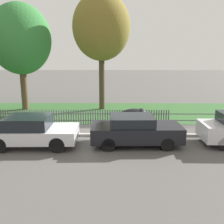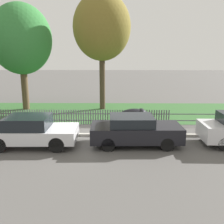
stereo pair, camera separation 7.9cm
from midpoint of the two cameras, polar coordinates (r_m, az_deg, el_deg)
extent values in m
plane|color=#565451|center=(12.94, -10.45, -5.51)|extent=(120.00, 120.00, 0.00)
cube|color=#B2ADA3|center=(13.01, -10.38, -5.12)|extent=(43.60, 0.20, 0.12)
cube|color=#33602D|center=(18.34, -7.06, 0.05)|extent=(43.60, 6.79, 0.01)
cube|color=#4C4C51|center=(15.04, -8.81, -1.86)|extent=(43.60, 0.03, 0.05)
cube|color=#4C4C51|center=(14.95, -8.86, -0.39)|extent=(43.60, 0.03, 0.05)
cube|color=#4C4C51|center=(16.24, -23.83, -1.01)|extent=(0.06, 0.03, 0.90)
cube|color=#4C4C51|center=(16.18, -23.37, -1.02)|extent=(0.06, 0.03, 0.90)
cube|color=#4C4C51|center=(16.12, -22.90, -1.02)|extent=(0.06, 0.03, 0.90)
cube|color=#4C4C51|center=(16.06, -22.43, -1.03)|extent=(0.06, 0.03, 0.90)
cube|color=#4C4C51|center=(16.00, -21.95, -1.03)|extent=(0.06, 0.03, 0.90)
cube|color=#4C4C51|center=(15.95, -21.47, -1.04)|extent=(0.06, 0.03, 0.90)
cube|color=#4C4C51|center=(15.89, -20.99, -1.05)|extent=(0.06, 0.03, 0.90)
cube|color=#4C4C51|center=(15.84, -20.51, -1.05)|extent=(0.06, 0.03, 0.90)
cube|color=#4C4C51|center=(15.79, -20.02, -1.06)|extent=(0.06, 0.03, 0.90)
cube|color=#4C4C51|center=(15.74, -19.53, -1.06)|extent=(0.06, 0.03, 0.90)
cube|color=#4C4C51|center=(15.69, -19.04, -1.07)|extent=(0.06, 0.03, 0.90)
cube|color=#4C4C51|center=(15.64, -18.54, -1.07)|extent=(0.06, 0.03, 0.90)
cube|color=#4C4C51|center=(15.59, -18.04, -1.08)|extent=(0.06, 0.03, 0.90)
cube|color=#4C4C51|center=(15.55, -17.53, -1.08)|extent=(0.06, 0.03, 0.90)
cube|color=#4C4C51|center=(15.50, -17.03, -1.09)|extent=(0.06, 0.03, 0.90)
cube|color=#4C4C51|center=(15.46, -16.52, -1.09)|extent=(0.06, 0.03, 0.90)
cube|color=#4C4C51|center=(15.42, -16.01, -1.09)|extent=(0.06, 0.03, 0.90)
cube|color=#4C4C51|center=(15.38, -15.49, -1.10)|extent=(0.06, 0.03, 0.90)
cube|color=#4C4C51|center=(15.34, -14.98, -1.10)|extent=(0.06, 0.03, 0.90)
cube|color=#4C4C51|center=(15.30, -14.45, -1.11)|extent=(0.06, 0.03, 0.90)
cube|color=#4C4C51|center=(15.26, -13.93, -1.11)|extent=(0.06, 0.03, 0.90)
cube|color=#4C4C51|center=(15.22, -13.41, -1.12)|extent=(0.06, 0.03, 0.90)
cube|color=#4C4C51|center=(15.19, -12.88, -1.12)|extent=(0.06, 0.03, 0.90)
cube|color=#4C4C51|center=(15.16, -12.35, -1.13)|extent=(0.06, 0.03, 0.90)
cube|color=#4C4C51|center=(15.12, -11.82, -1.13)|extent=(0.06, 0.03, 0.90)
cube|color=#4C4C51|center=(15.09, -11.28, -1.13)|extent=(0.06, 0.03, 0.90)
cube|color=#4C4C51|center=(15.06, -10.75, -1.14)|extent=(0.06, 0.03, 0.90)
cube|color=#4C4C51|center=(15.04, -10.21, -1.14)|extent=(0.06, 0.03, 0.90)
cube|color=#4C4C51|center=(15.01, -9.67, -1.15)|extent=(0.06, 0.03, 0.90)
cube|color=#4C4C51|center=(14.98, -9.12, -1.15)|extent=(0.06, 0.03, 0.90)
cube|color=#4C4C51|center=(14.96, -8.58, -1.15)|extent=(0.06, 0.03, 0.90)
cube|color=#4C4C51|center=(14.94, -8.03, -1.16)|extent=(0.06, 0.03, 0.90)
cube|color=#4C4C51|center=(14.91, -7.49, -1.16)|extent=(0.06, 0.03, 0.90)
cube|color=#4C4C51|center=(14.89, -6.94, -1.16)|extent=(0.06, 0.03, 0.90)
cube|color=#4C4C51|center=(14.88, -6.39, -1.17)|extent=(0.06, 0.03, 0.90)
cube|color=#4C4C51|center=(14.86, -5.83, -1.17)|extent=(0.06, 0.03, 0.90)
cube|color=#4C4C51|center=(14.84, -5.28, -1.17)|extent=(0.06, 0.03, 0.90)
cube|color=#4C4C51|center=(14.83, -4.73, -1.17)|extent=(0.06, 0.03, 0.90)
cube|color=#4C4C51|center=(14.82, -4.17, -1.18)|extent=(0.06, 0.03, 0.90)
cube|color=#4C4C51|center=(14.80, -3.61, -1.18)|extent=(0.06, 0.03, 0.90)
cube|color=#4C4C51|center=(14.79, -3.06, -1.18)|extent=(0.06, 0.03, 0.90)
cube|color=#4C4C51|center=(14.78, -2.50, -1.19)|extent=(0.06, 0.03, 0.90)
cube|color=#4C4C51|center=(14.78, -1.94, -1.19)|extent=(0.06, 0.03, 0.90)
cube|color=#4C4C51|center=(14.77, -1.38, -1.19)|extent=(0.06, 0.03, 0.90)
cube|color=#4C4C51|center=(14.77, -0.82, -1.19)|extent=(0.06, 0.03, 0.90)
cube|color=#4C4C51|center=(14.76, -0.26, -1.19)|extent=(0.06, 0.03, 0.90)
cube|color=#4C4C51|center=(14.76, 0.30, -1.20)|extent=(0.06, 0.03, 0.90)
cube|color=#4C4C51|center=(14.76, 0.86, -1.20)|extent=(0.06, 0.03, 0.90)
cube|color=#4C4C51|center=(14.76, 1.42, -1.20)|extent=(0.06, 0.03, 0.90)
cube|color=#4C4C51|center=(14.76, 1.98, -1.20)|extent=(0.06, 0.03, 0.90)
cube|color=#4C4C51|center=(14.77, 2.54, -1.20)|extent=(0.06, 0.03, 0.90)
cube|color=#4C4C51|center=(14.77, 3.10, -1.20)|extent=(0.06, 0.03, 0.90)
cube|color=#4C4C51|center=(14.78, 3.66, -1.21)|extent=(0.06, 0.03, 0.90)
cube|color=#4C4C51|center=(14.79, 4.21, -1.21)|extent=(0.06, 0.03, 0.90)
cube|color=#4C4C51|center=(14.80, 4.77, -1.21)|extent=(0.06, 0.03, 0.90)
cube|color=#4C4C51|center=(14.81, 5.33, -1.21)|extent=(0.06, 0.03, 0.90)
cube|color=#4C4C51|center=(14.82, 5.89, -1.21)|extent=(0.06, 0.03, 0.90)
cube|color=#4C4C51|center=(14.83, 6.44, -1.21)|extent=(0.06, 0.03, 0.90)
cube|color=#4C4C51|center=(14.85, 7.00, -1.21)|extent=(0.06, 0.03, 0.90)
cube|color=#4C4C51|center=(14.86, 7.55, -1.21)|extent=(0.06, 0.03, 0.90)
cube|color=#4C4C51|center=(14.88, 8.10, -1.21)|extent=(0.06, 0.03, 0.90)
cube|color=#4C4C51|center=(14.90, 8.65, -1.21)|extent=(0.06, 0.03, 0.90)
cube|color=#4C4C51|center=(14.92, 9.20, -1.21)|extent=(0.06, 0.03, 0.90)
cube|color=#4C4C51|center=(14.94, 9.75, -1.21)|extent=(0.06, 0.03, 0.90)
cube|color=#4C4C51|center=(14.96, 10.29, -1.21)|extent=(0.06, 0.03, 0.90)
cube|color=#4C4C51|center=(14.99, 10.84, -1.21)|extent=(0.06, 0.03, 0.90)
cube|color=#4C4C51|center=(15.01, 11.38, -1.21)|extent=(0.06, 0.03, 0.90)
cube|color=#4C4C51|center=(15.04, 11.92, -1.21)|extent=(0.06, 0.03, 0.90)
cube|color=#4C4C51|center=(15.07, 12.46, -1.21)|extent=(0.06, 0.03, 0.90)
cube|color=#4C4C51|center=(15.10, 12.99, -1.21)|extent=(0.06, 0.03, 0.90)
cube|color=silver|center=(11.83, -17.37, -4.76)|extent=(3.95, 1.90, 0.57)
cube|color=black|center=(11.74, -18.46, -2.18)|extent=(1.91, 1.68, 0.53)
cylinder|color=black|center=(12.39, -10.77, -4.73)|extent=(0.67, 0.15, 0.67)
cylinder|color=black|center=(10.82, -12.37, -7.39)|extent=(0.67, 0.15, 0.67)
cylinder|color=black|center=(13.05, -21.36, -4.50)|extent=(0.67, 0.15, 0.67)
cube|color=black|center=(11.47, 5.66, -4.62)|extent=(4.11, 1.87, 0.69)
cube|color=black|center=(11.29, 4.70, -1.93)|extent=(1.99, 1.64, 0.42)
cylinder|color=black|center=(12.52, 11.00, -4.74)|extent=(0.59, 0.15, 0.59)
cylinder|color=black|center=(11.01, 12.68, -7.28)|extent=(0.59, 0.15, 0.59)
cylinder|color=black|center=(12.27, -0.67, -4.86)|extent=(0.59, 0.15, 0.59)
cylinder|color=black|center=(10.72, -0.68, -7.50)|extent=(0.59, 0.15, 0.59)
cylinder|color=black|center=(13.22, 21.95, -4.42)|extent=(0.63, 0.15, 0.63)
cylinder|color=black|center=(14.22, 7.90, -2.41)|extent=(0.64, 0.14, 0.63)
cylinder|color=black|center=(14.03, 2.56, -2.50)|extent=(0.64, 0.14, 0.63)
ellipsoid|color=black|center=(14.02, 5.28, -0.99)|extent=(1.80, 0.84, 0.88)
ellipsoid|color=black|center=(14.03, 6.97, -0.03)|extent=(0.46, 0.94, 0.41)
cylinder|color=brown|center=(19.95, -19.24, 5.96)|extent=(0.50, 0.50, 3.78)
ellipsoid|color=#337A38|center=(19.87, -19.96, 15.39)|extent=(4.41, 4.41, 5.07)
cylinder|color=#473828|center=(18.91, -2.11, 7.72)|extent=(0.42, 0.42, 4.70)
ellipsoid|color=olive|center=(18.95, -2.21, 18.84)|extent=(4.16, 4.16, 4.79)
camera|label=1|loc=(0.04, -89.83, 0.04)|focal=40.00mm
camera|label=2|loc=(0.04, 90.17, -0.04)|focal=40.00mm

